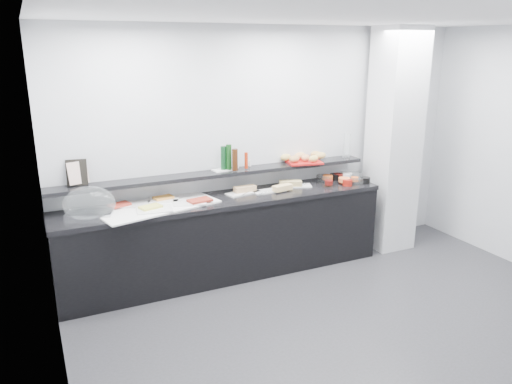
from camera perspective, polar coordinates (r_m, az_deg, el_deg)
name	(u,v)px	position (r m, az deg, el deg)	size (l,w,h in m)	color
ground	(371,335)	(4.72, 12.97, -15.68)	(5.00, 5.00, 0.00)	#2D2D30
back_wall	(271,146)	(5.82, 1.74, 5.23)	(5.00, 0.02, 2.70)	silver
ceiling	(394,14)	(4.03, 15.54, 19.03)	(5.00, 5.00, 0.00)	white
column	(393,141)	(6.35, 15.44, 5.60)	(0.50, 0.50, 2.70)	silver
buffet_cabinet	(226,239)	(5.54, -3.45, -5.36)	(3.60, 0.60, 0.85)	black
counter_top	(225,200)	(5.39, -3.53, -0.91)	(3.62, 0.62, 0.05)	black
wall_shelf	(219,173)	(5.48, -4.25, 2.13)	(3.60, 0.25, 0.04)	black
cloche_base	(91,213)	(5.09, -18.36, -2.25)	(0.43, 0.29, 0.04)	#B0B2B7
cloche_dome	(89,204)	(5.02, -18.51, -1.28)	(0.49, 0.32, 0.34)	white
linen_runner	(157,206)	(5.17, -11.23, -1.59)	(1.21, 0.57, 0.01)	white
platter_meat_a	(132,204)	(5.23, -13.96, -1.38)	(0.34, 0.23, 0.01)	silver
food_meat_a	(119,205)	(5.19, -15.37, -1.41)	(0.21, 0.13, 0.02)	maroon
platter_salmon	(164,200)	(5.32, -10.52, -0.85)	(0.31, 0.21, 0.01)	white
food_salmon	(163,198)	(5.33, -10.55, -0.62)	(0.20, 0.13, 0.02)	#FA9B33
platter_cheese	(155,210)	(5.01, -11.51, -2.00)	(0.34, 0.23, 0.01)	white
food_cheese	(151,207)	(5.05, -11.96, -1.68)	(0.21, 0.13, 0.02)	#DDD956
platter_meat_b	(190,202)	(5.18, -7.59, -1.19)	(0.34, 0.22, 0.01)	white
food_meat_b	(200,200)	(5.18, -6.44, -0.94)	(0.24, 0.15, 0.02)	maroon
sandwich_plate_left	(243,193)	(5.53, -1.49, -0.10)	(0.38, 0.16, 0.01)	silver
sandwich_food_left	(245,189)	(5.55, -1.28, 0.37)	(0.25, 0.09, 0.06)	tan
tongs_left	(246,193)	(5.48, -1.12, -0.11)	(0.01, 0.01, 0.16)	silver
sandwich_plate_mid	(269,191)	(5.60, 1.50, 0.12)	(0.37, 0.16, 0.01)	white
sandwich_food_mid	(283,188)	(5.60, 3.05, 0.50)	(0.23, 0.09, 0.06)	tan
tongs_mid	(264,193)	(5.49, 0.95, -0.07)	(0.01, 0.01, 0.16)	silver
sandwich_plate_right	(295,186)	(5.82, 4.47, 0.72)	(0.37, 0.16, 0.01)	white
sandwich_food_right	(290,183)	(5.78, 3.95, 1.01)	(0.26, 0.10, 0.06)	tan
tongs_right	(300,185)	(5.83, 5.00, 0.83)	(0.01, 0.01, 0.16)	#B5B8BD
bowl_glass_fruit	(324,178)	(6.07, 7.77, 1.55)	(0.18, 0.18, 0.07)	silver
fill_glass_fruit	(328,177)	(6.08, 8.20, 1.66)	(0.12, 0.12, 0.05)	#C8521B
bowl_black_jam	(335,177)	(6.17, 9.02, 1.74)	(0.13, 0.13, 0.07)	black
fill_black_jam	(338,176)	(6.18, 9.39, 1.86)	(0.12, 0.12, 0.05)	#5B110D
bowl_glass_cream	(355,176)	(6.26, 11.22, 1.82)	(0.18, 0.18, 0.07)	silver
fill_glass_cream	(346,175)	(6.23, 10.24, 1.93)	(0.15, 0.15, 0.05)	white
bowl_red_jam	(347,183)	(5.93, 10.40, 1.06)	(0.11, 0.11, 0.07)	maroon
fill_red_jam	(329,183)	(5.85, 8.32, 1.08)	(0.09, 0.09, 0.05)	#530F0B
bowl_glass_salmon	(356,181)	(6.03, 11.33, 1.26)	(0.18, 0.18, 0.07)	white
fill_glass_salmon	(344,180)	(6.00, 10.05, 1.37)	(0.14, 0.14, 0.05)	#FC793D
bowl_black_fruit	(365,180)	(6.08, 12.34, 1.33)	(0.12, 0.12, 0.07)	black
fill_black_fruit	(355,179)	(6.06, 11.20, 1.46)	(0.09, 0.09, 0.05)	#E55B1F
framed_print	(77,173)	(5.20, -19.80, 2.11)	(0.20, 0.02, 0.26)	black
print_art	(78,173)	(5.18, -19.67, 2.08)	(0.20, 0.00, 0.22)	#D0A096
condiment_tray	(223,170)	(5.52, -3.79, 2.54)	(0.22, 0.14, 0.01)	white
bottle_green_a	(223,158)	(5.49, -3.75, 3.91)	(0.06, 0.06, 0.26)	#0F381A
bottle_brown	(235,160)	(5.44, -2.42, 3.71)	(0.06, 0.06, 0.24)	#361909
bottle_green_b	(229,157)	(5.49, -3.13, 4.02)	(0.06, 0.06, 0.28)	#103D14
bottle_hot	(246,160)	(5.54, -1.13, 3.62)	(0.04, 0.04, 0.18)	#AA260C
shaker_salt	(237,165)	(5.57, -2.13, 3.11)	(0.03, 0.03, 0.07)	white
shaker_pepper	(250,163)	(5.65, -0.70, 3.32)	(0.03, 0.03, 0.07)	white
bread_tray	(304,162)	(5.89, 5.51, 3.41)	(0.40, 0.28, 0.02)	#AB1312
bread_roll_nw	(286,157)	(5.89, 3.42, 3.97)	(0.14, 0.09, 0.08)	gold
bread_roll_n	(300,156)	(6.00, 5.07, 4.16)	(0.15, 0.10, 0.08)	tan
bread_roll_ne	(316,154)	(6.09, 6.86, 4.29)	(0.13, 0.08, 0.08)	tan
bread_roll_sw	(294,159)	(5.81, 4.41, 3.79)	(0.14, 0.09, 0.08)	#AE7942
bread_roll_s	(313,159)	(5.85, 6.58, 3.81)	(0.12, 0.08, 0.08)	gold
bread_roll_midw	(306,158)	(5.89, 5.68, 3.93)	(0.12, 0.08, 0.08)	#CB804D
bread_roll_mide	(320,156)	(6.03, 7.35, 4.15)	(0.16, 0.10, 0.08)	tan
carafe	(347,146)	(6.20, 10.33, 5.20)	(0.09, 0.09, 0.30)	white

